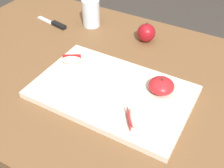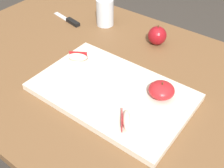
% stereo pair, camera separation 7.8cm
% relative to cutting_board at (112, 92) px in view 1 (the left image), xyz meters
% --- Properties ---
extents(dining_table, '(1.33, 0.79, 0.75)m').
position_rel_cutting_board_xyz_m(dining_table, '(-0.04, 0.07, -0.12)').
color(dining_table, brown).
rests_on(dining_table, ground_plane).
extents(cutting_board, '(0.45, 0.28, 0.02)m').
position_rel_cutting_board_xyz_m(cutting_board, '(0.00, 0.00, 0.00)').
color(cutting_board, beige).
rests_on(cutting_board, dining_table).
extents(apple_half_skin_up, '(0.07, 0.07, 0.05)m').
position_rel_cutting_board_xyz_m(apple_half_skin_up, '(0.12, 0.06, 0.03)').
color(apple_half_skin_up, '#B21E23').
rests_on(apple_half_skin_up, cutting_board).
extents(apple_wedge_left, '(0.05, 0.06, 0.03)m').
position_rel_cutting_board_xyz_m(apple_wedge_left, '(0.10, -0.08, 0.02)').
color(apple_wedge_left, '#F4EACC').
rests_on(apple_wedge_left, cutting_board).
extents(apple_wedge_middle, '(0.06, 0.05, 0.03)m').
position_rel_cutting_board_xyz_m(apple_wedge_middle, '(-0.17, 0.05, 0.02)').
color(apple_wedge_middle, '#F4EACC').
rests_on(apple_wedge_middle, cutting_board).
extents(paring_knife, '(0.16, 0.05, 0.01)m').
position_rel_cutting_board_xyz_m(paring_knife, '(-0.39, 0.24, -0.00)').
color(paring_knife, silver).
rests_on(paring_knife, dining_table).
extents(whole_apple_red_delicious, '(0.07, 0.07, 0.07)m').
position_rel_cutting_board_xyz_m(whole_apple_red_delicious, '(-0.03, 0.31, 0.02)').
color(whole_apple_red_delicious, maroon).
rests_on(whole_apple_red_delicious, dining_table).
extents(drinking_glass_water, '(0.07, 0.07, 0.10)m').
position_rel_cutting_board_xyz_m(drinking_glass_water, '(-0.27, 0.31, 0.04)').
color(drinking_glass_water, silver).
rests_on(drinking_glass_water, dining_table).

